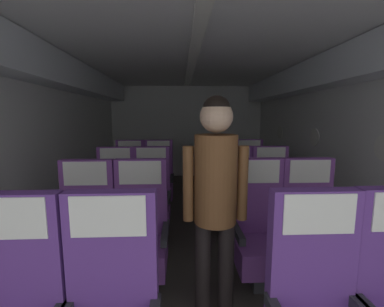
{
  "coord_description": "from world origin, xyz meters",
  "views": [
    {
      "loc": [
        -0.16,
        0.25,
        1.44
      ],
      "look_at": [
        -0.03,
        3.18,
        1.02
      ],
      "focal_mm": 23.75,
      "sensor_mm": 36.0,
      "label": 1
    }
  ],
  "objects_px": {
    "seat_b_right_window": "(260,234)",
    "seat_c_left_aisle": "(151,200)",
    "seat_d_left_aisle": "(159,181)",
    "seat_c_right_window": "(236,198)",
    "seat_d_right_aisle": "(250,179)",
    "seat_b_left_aisle": "(140,236)",
    "seat_c_left_window": "(115,201)",
    "flight_attendant": "(215,189)",
    "seat_b_right_aisle": "(311,233)",
    "seat_d_left_window": "(130,181)",
    "seat_b_left_window": "(85,238)",
    "seat_d_right_window": "(223,180)",
    "seat_c_right_aisle": "(272,199)"
  },
  "relations": [
    {
      "from": "seat_b_right_window",
      "to": "seat_c_left_aisle",
      "type": "xyz_separation_m",
      "value": [
        -1.03,
        0.95,
        0.0
      ]
    },
    {
      "from": "seat_b_left_aisle",
      "to": "seat_d_right_aisle",
      "type": "height_order",
      "value": "same"
    },
    {
      "from": "seat_b_left_aisle",
      "to": "seat_d_right_window",
      "type": "distance_m",
      "value": 2.14
    },
    {
      "from": "seat_b_right_window",
      "to": "seat_c_left_window",
      "type": "relative_size",
      "value": 1.0
    },
    {
      "from": "seat_b_left_aisle",
      "to": "seat_b_right_window",
      "type": "height_order",
      "value": "same"
    },
    {
      "from": "seat_d_left_aisle",
      "to": "seat_d_right_window",
      "type": "bearing_deg",
      "value": -0.59
    },
    {
      "from": "seat_c_left_window",
      "to": "seat_d_left_aisle",
      "type": "distance_m",
      "value": 1.06
    },
    {
      "from": "seat_d_right_aisle",
      "to": "seat_c_right_aisle",
      "type": "bearing_deg",
      "value": -89.84
    },
    {
      "from": "seat_c_right_window",
      "to": "seat_b_left_aisle",
      "type": "bearing_deg",
      "value": -136.82
    },
    {
      "from": "seat_c_left_aisle",
      "to": "seat_d_right_aisle",
      "type": "distance_m",
      "value": 1.75
    },
    {
      "from": "seat_b_left_aisle",
      "to": "flight_attendant",
      "type": "bearing_deg",
      "value": -36.03
    },
    {
      "from": "seat_b_right_aisle",
      "to": "seat_d_right_aisle",
      "type": "xyz_separation_m",
      "value": [
        -0.01,
        1.92,
        0.0
      ]
    },
    {
      "from": "seat_b_left_aisle",
      "to": "flight_attendant",
      "type": "height_order",
      "value": "flight_attendant"
    },
    {
      "from": "flight_attendant",
      "to": "seat_c_left_window",
      "type": "bearing_deg",
      "value": 114.53
    },
    {
      "from": "seat_b_left_aisle",
      "to": "seat_c_left_window",
      "type": "xyz_separation_m",
      "value": [
        -0.44,
        0.93,
        0.0
      ]
    },
    {
      "from": "seat_b_left_window",
      "to": "seat_d_left_window",
      "type": "distance_m",
      "value": 1.91
    },
    {
      "from": "seat_d_left_window",
      "to": "seat_b_right_window",
      "type": "bearing_deg",
      "value": -52.18
    },
    {
      "from": "seat_b_left_aisle",
      "to": "seat_c_left_window",
      "type": "height_order",
      "value": "same"
    },
    {
      "from": "seat_b_right_window",
      "to": "flight_attendant",
      "type": "xyz_separation_m",
      "value": [
        -0.45,
        -0.41,
        0.52
      ]
    },
    {
      "from": "seat_c_left_window",
      "to": "flight_attendant",
      "type": "height_order",
      "value": "flight_attendant"
    },
    {
      "from": "seat_d_right_aisle",
      "to": "seat_c_left_window",
      "type": "bearing_deg",
      "value": -152.74
    },
    {
      "from": "seat_c_left_window",
      "to": "seat_d_right_aisle",
      "type": "bearing_deg",
      "value": 27.26
    },
    {
      "from": "seat_b_right_window",
      "to": "flight_attendant",
      "type": "bearing_deg",
      "value": -137.36
    },
    {
      "from": "seat_c_right_window",
      "to": "seat_d_right_aisle",
      "type": "distance_m",
      "value": 1.05
    },
    {
      "from": "seat_b_right_window",
      "to": "seat_d_right_window",
      "type": "relative_size",
      "value": 1.0
    },
    {
      "from": "seat_c_right_aisle",
      "to": "seat_d_right_window",
      "type": "distance_m",
      "value": 1.05
    },
    {
      "from": "seat_b_left_aisle",
      "to": "seat_b_right_window",
      "type": "distance_m",
      "value": 1.02
    },
    {
      "from": "seat_b_right_window",
      "to": "seat_d_right_window",
      "type": "height_order",
      "value": "same"
    },
    {
      "from": "seat_c_left_aisle",
      "to": "seat_d_left_aisle",
      "type": "xyz_separation_m",
      "value": [
        0.01,
        0.94,
        0.0
      ]
    },
    {
      "from": "seat_c_right_aisle",
      "to": "seat_c_right_window",
      "type": "height_order",
      "value": "same"
    },
    {
      "from": "seat_d_left_window",
      "to": "flight_attendant",
      "type": "distance_m",
      "value": 2.58
    },
    {
      "from": "seat_c_right_aisle",
      "to": "seat_d_right_aisle",
      "type": "xyz_separation_m",
      "value": [
        -0.0,
        0.98,
        0.0
      ]
    },
    {
      "from": "seat_c_left_aisle",
      "to": "seat_c_right_window",
      "type": "bearing_deg",
      "value": 0.29
    },
    {
      "from": "seat_d_left_window",
      "to": "seat_b_left_window",
      "type": "bearing_deg",
      "value": -89.78
    },
    {
      "from": "seat_b_right_window",
      "to": "seat_c_left_aisle",
      "type": "relative_size",
      "value": 1.0
    },
    {
      "from": "seat_b_right_aisle",
      "to": "seat_c_left_window",
      "type": "relative_size",
      "value": 1.0
    },
    {
      "from": "seat_b_right_aisle",
      "to": "seat_b_right_window",
      "type": "bearing_deg",
      "value": 178.71
    },
    {
      "from": "seat_b_left_aisle",
      "to": "seat_d_right_aisle",
      "type": "bearing_deg",
      "value": 52.69
    },
    {
      "from": "seat_b_left_window",
      "to": "seat_c_left_aisle",
      "type": "height_order",
      "value": "same"
    },
    {
      "from": "seat_d_left_aisle",
      "to": "seat_d_left_window",
      "type": "bearing_deg",
      "value": 179.83
    },
    {
      "from": "seat_d_left_window",
      "to": "seat_d_right_aisle",
      "type": "bearing_deg",
      "value": 0.38
    },
    {
      "from": "seat_d_right_window",
      "to": "flight_attendant",
      "type": "relative_size",
      "value": 0.69
    },
    {
      "from": "seat_b_left_aisle",
      "to": "seat_b_right_window",
      "type": "relative_size",
      "value": 1.0
    },
    {
      "from": "seat_d_left_aisle",
      "to": "seat_d_right_aisle",
      "type": "height_order",
      "value": "same"
    },
    {
      "from": "seat_b_right_window",
      "to": "seat_c_right_aisle",
      "type": "xyz_separation_m",
      "value": [
        0.44,
        0.93,
        0.0
      ]
    },
    {
      "from": "seat_b_right_window",
      "to": "seat_d_left_aisle",
      "type": "relative_size",
      "value": 1.0
    },
    {
      "from": "seat_c_left_window",
      "to": "seat_d_right_window",
      "type": "bearing_deg",
      "value": 33.19
    },
    {
      "from": "seat_d_left_window",
      "to": "seat_d_right_window",
      "type": "distance_m",
      "value": 1.47
    },
    {
      "from": "seat_d_left_aisle",
      "to": "seat_b_right_window",
      "type": "bearing_deg",
      "value": -61.67
    },
    {
      "from": "seat_c_right_window",
      "to": "seat_d_left_aisle",
      "type": "relative_size",
      "value": 1.0
    }
  ]
}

